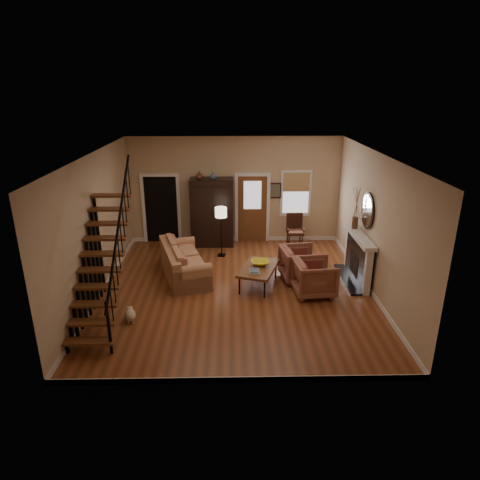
{
  "coord_description": "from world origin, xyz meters",
  "views": [
    {
      "loc": [
        -0.1,
        -9.45,
        4.76
      ],
      "look_at": [
        0.1,
        0.4,
        1.15
      ],
      "focal_mm": 32.0,
      "sensor_mm": 36.0,
      "label": 1
    }
  ],
  "objects_px": {
    "coffee_table": "(258,277)",
    "floor_lamp": "(221,232)",
    "armoire": "(212,212)",
    "armchair_right": "(300,264)",
    "side_chair": "(295,231)",
    "sofa": "(184,262)",
    "armchair_left": "(314,277)"
  },
  "relations": [
    {
      "from": "armoire",
      "to": "armchair_right",
      "type": "relative_size",
      "value": 2.21
    },
    {
      "from": "side_chair",
      "to": "floor_lamp",
      "type": "bearing_deg",
      "value": -161.82
    },
    {
      "from": "coffee_table",
      "to": "floor_lamp",
      "type": "xyz_separation_m",
      "value": [
        -0.96,
        2.01,
        0.48
      ]
    },
    {
      "from": "armoire",
      "to": "coffee_table",
      "type": "relative_size",
      "value": 1.59
    },
    {
      "from": "sofa",
      "to": "armchair_right",
      "type": "bearing_deg",
      "value": -20.9
    },
    {
      "from": "coffee_table",
      "to": "floor_lamp",
      "type": "height_order",
      "value": "floor_lamp"
    },
    {
      "from": "armchair_left",
      "to": "coffee_table",
      "type": "bearing_deg",
      "value": 64.75
    },
    {
      "from": "coffee_table",
      "to": "side_chair",
      "type": "relative_size",
      "value": 1.3
    },
    {
      "from": "sofa",
      "to": "side_chair",
      "type": "distance_m",
      "value": 3.85
    },
    {
      "from": "floor_lamp",
      "to": "side_chair",
      "type": "xyz_separation_m",
      "value": [
        2.25,
        0.74,
        -0.23
      ]
    },
    {
      "from": "armchair_left",
      "to": "side_chair",
      "type": "bearing_deg",
      "value": -5.64
    },
    {
      "from": "coffee_table",
      "to": "floor_lamp",
      "type": "distance_m",
      "value": 2.28
    },
    {
      "from": "sofa",
      "to": "armchair_right",
      "type": "xyz_separation_m",
      "value": [
        2.98,
        -0.22,
        0.02
      ]
    },
    {
      "from": "sofa",
      "to": "side_chair",
      "type": "bearing_deg",
      "value": 17.4
    },
    {
      "from": "coffee_table",
      "to": "side_chair",
      "type": "height_order",
      "value": "side_chair"
    },
    {
      "from": "armchair_right",
      "to": "sofa",
      "type": "bearing_deg",
      "value": 77.53
    },
    {
      "from": "side_chair",
      "to": "sofa",
      "type": "bearing_deg",
      "value": -146.0
    },
    {
      "from": "armoire",
      "to": "sofa",
      "type": "xyz_separation_m",
      "value": [
        -0.64,
        -2.35,
        -0.64
      ]
    },
    {
      "from": "coffee_table",
      "to": "armchair_left",
      "type": "relative_size",
      "value": 1.39
    },
    {
      "from": "sofa",
      "to": "armoire",
      "type": "bearing_deg",
      "value": 58.16
    },
    {
      "from": "floor_lamp",
      "to": "side_chair",
      "type": "height_order",
      "value": "floor_lamp"
    },
    {
      "from": "armoire",
      "to": "armchair_right",
      "type": "bearing_deg",
      "value": -47.71
    },
    {
      "from": "sofa",
      "to": "armchair_left",
      "type": "bearing_deg",
      "value": -35.03
    },
    {
      "from": "coffee_table",
      "to": "side_chair",
      "type": "bearing_deg",
      "value": 64.8
    },
    {
      "from": "sofa",
      "to": "coffee_table",
      "type": "relative_size",
      "value": 1.67
    },
    {
      "from": "armoire",
      "to": "sofa",
      "type": "relative_size",
      "value": 0.95
    },
    {
      "from": "sofa",
      "to": "side_chair",
      "type": "relative_size",
      "value": 2.17
    },
    {
      "from": "armoire",
      "to": "side_chair",
      "type": "xyz_separation_m",
      "value": [
        2.55,
        -0.2,
        -0.54
      ]
    },
    {
      "from": "armoire",
      "to": "armchair_right",
      "type": "xyz_separation_m",
      "value": [
        2.34,
        -2.58,
        -0.62
      ]
    },
    {
      "from": "coffee_table",
      "to": "armchair_right",
      "type": "xyz_separation_m",
      "value": [
        1.09,
        0.38,
        0.18
      ]
    },
    {
      "from": "side_chair",
      "to": "coffee_table",
      "type": "bearing_deg",
      "value": -115.2
    },
    {
      "from": "sofa",
      "to": "floor_lamp",
      "type": "xyz_separation_m",
      "value": [
        0.94,
        1.41,
        0.32
      ]
    }
  ]
}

